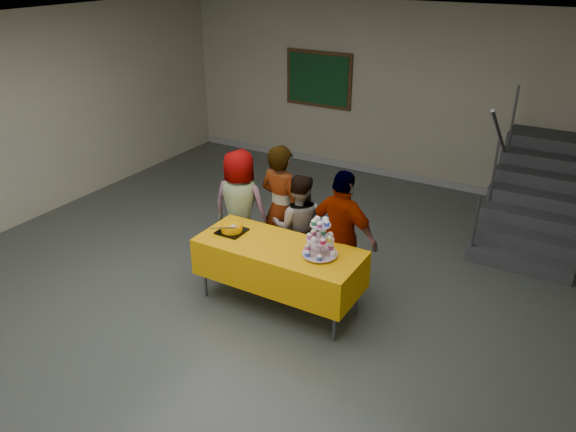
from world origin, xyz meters
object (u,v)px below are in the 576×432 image
at_px(schoolchild_a, 240,207).
at_px(schoolchild_b, 281,208).
at_px(schoolchild_c, 299,227).
at_px(bear_cake, 232,227).
at_px(bake_table, 279,262).
at_px(noticeboard, 319,79).
at_px(schoolchild_d, 342,236).
at_px(cupcake_stand, 320,241).
at_px(staircase, 541,197).

xyz_separation_m(schoolchild_a, schoolchild_b, (0.54, 0.11, 0.06)).
bearing_deg(schoolchild_c, bear_cake, 30.26).
distance_m(bake_table, schoolchild_a, 1.18).
relative_size(schoolchild_a, noticeboard, 1.17).
distance_m(schoolchild_d, noticeboard, 4.64).
xyz_separation_m(bear_cake, schoolchild_d, (1.16, 0.53, -0.05)).
height_order(bake_table, cupcake_stand, cupcake_stand).
bearing_deg(cupcake_stand, staircase, 63.96).
height_order(schoolchild_c, schoolchild_d, schoolchild_d).
relative_size(bear_cake, schoolchild_b, 0.22).
relative_size(bake_table, schoolchild_a, 1.24).
relative_size(cupcake_stand, staircase, 0.19).
bearing_deg(schoolchild_b, schoolchild_a, 21.94).
xyz_separation_m(schoolchild_b, schoolchild_c, (0.30, -0.08, -0.15)).
bearing_deg(cupcake_stand, bake_table, -177.98).
xyz_separation_m(bear_cake, schoolchild_a, (-0.32, 0.64, -0.07)).
xyz_separation_m(schoolchild_c, schoolchild_d, (0.65, -0.15, 0.11)).
xyz_separation_m(cupcake_stand, schoolchild_d, (0.02, 0.52, -0.17)).
distance_m(bear_cake, schoolchild_c, 0.86).
xyz_separation_m(schoolchild_c, noticeboard, (-1.69, 3.77, 0.93)).
distance_m(cupcake_stand, bear_cake, 1.15).
distance_m(schoolchild_c, schoolchild_d, 0.67).
bearing_deg(schoolchild_b, noticeboard, -59.36).
relative_size(bake_table, staircase, 0.78).
height_order(bake_table, noticeboard, noticeboard).
xyz_separation_m(bear_cake, staircase, (2.90, 3.61, -0.34)).
relative_size(schoolchild_a, schoolchild_d, 0.97).
relative_size(bake_table, cupcake_stand, 4.22).
xyz_separation_m(bear_cake, noticeboard, (-1.18, 4.44, 0.77)).
bearing_deg(noticeboard, schoolchild_d, -59.12).
bearing_deg(staircase, schoolchild_a, -137.30).
distance_m(bake_table, cupcake_stand, 0.64).
bearing_deg(noticeboard, schoolchild_b, -69.26).
height_order(schoolchild_d, noticeboard, noticeboard).
height_order(bake_table, schoolchild_d, schoolchild_d).
relative_size(cupcake_stand, schoolchild_a, 0.29).
height_order(cupcake_stand, schoolchild_c, schoolchild_c).
relative_size(schoolchild_c, staircase, 0.56).
bearing_deg(schoolchild_a, schoolchild_b, -176.37).
distance_m(bake_table, noticeboard, 4.92).
distance_m(schoolchild_c, noticeboard, 4.23).
relative_size(bear_cake, schoolchild_c, 0.27).
bearing_deg(noticeboard, bake_table, -67.73).
height_order(bear_cake, schoolchild_b, schoolchild_b).
height_order(bear_cake, schoolchild_d, schoolchild_d).
bearing_deg(bake_table, bear_cake, 179.09).
xyz_separation_m(bake_table, noticeboard, (-1.82, 4.45, 1.04)).
bearing_deg(cupcake_stand, schoolchild_c, 133.22).
relative_size(bear_cake, schoolchild_a, 0.24).
bearing_deg(schoolchild_b, cupcake_stand, 151.05).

